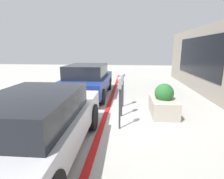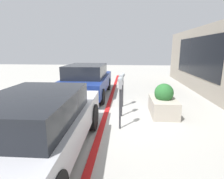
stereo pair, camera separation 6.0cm
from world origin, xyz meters
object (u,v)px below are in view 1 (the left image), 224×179
parking_meter_nearest (120,91)px  planter_box (163,103)px  parked_car_front (37,124)px  parking_meter_second (122,87)px  parked_car_middle (88,80)px  parking_meter_middle (123,82)px

parking_meter_nearest → planter_box: bearing=-49.7°
planter_box → parked_car_front: parked_car_front is taller
parking_meter_nearest → parked_car_front: 2.29m
parking_meter_nearest → parking_meter_second: parking_meter_nearest is taller
parking_meter_nearest → parked_car_front: parking_meter_nearest is taller
parked_car_middle → parking_meter_second: bearing=-145.6°
parking_meter_second → parked_car_middle: (2.61, 1.77, -0.21)m
parking_meter_second → parked_car_middle: 3.16m
parking_meter_middle → planter_box: bearing=-118.0°
parked_car_middle → planter_box: bearing=-125.4°
planter_box → parked_car_front: 4.23m
parking_meter_middle → parked_car_middle: bearing=48.8°
parking_meter_middle → parked_car_front: parked_car_front is taller
parked_car_front → parking_meter_second: bearing=-33.3°
parked_car_front → parked_car_middle: (5.18, 0.13, 0.02)m
parking_meter_middle → planter_box: 1.74m
planter_box → parked_car_front: bearing=132.4°
parking_meter_middle → parked_car_middle: (1.57, 1.79, -0.19)m
parking_meter_nearest → parked_car_middle: bearing=26.0°
parking_meter_second → planter_box: (0.27, -1.47, -0.59)m
planter_box → parking_meter_nearest: bearing=130.3°
parking_meter_nearest → parking_meter_middle: 2.04m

